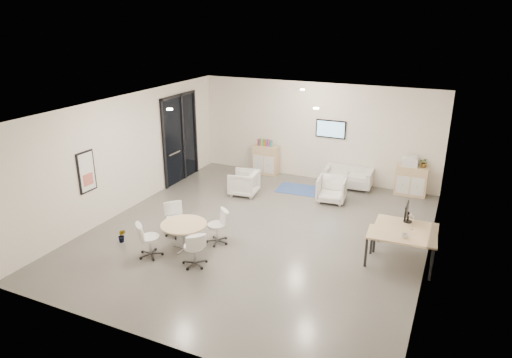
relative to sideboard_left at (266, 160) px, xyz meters
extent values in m
cube|color=#585550|center=(1.67, -4.25, -0.89)|extent=(8.00, 9.00, 0.80)
cube|color=white|center=(1.67, -4.25, 3.11)|extent=(8.00, 9.00, 0.80)
cube|color=silver|center=(1.67, 0.65, 1.11)|extent=(8.00, 0.80, 3.20)
cube|color=silver|center=(1.67, -9.15, 1.11)|extent=(8.00, 0.80, 3.20)
cube|color=silver|center=(-2.73, -4.25, 1.11)|extent=(0.80, 9.00, 3.20)
cube|color=silver|center=(6.07, -4.25, 1.11)|extent=(0.80, 9.00, 3.20)
cube|color=black|center=(-2.29, -1.75, 0.94)|extent=(0.02, 1.90, 2.85)
cube|color=black|center=(-2.27, -1.75, 2.32)|extent=(0.06, 1.90, 0.08)
cube|color=black|center=(-2.27, -2.66, 0.94)|extent=(0.06, 0.08, 2.85)
cube|color=black|center=(-2.27, -0.84, 0.94)|extent=(0.06, 0.08, 2.85)
cube|color=black|center=(-2.27, -1.60, 0.94)|extent=(0.06, 0.07, 2.85)
cube|color=#B2B2B7|center=(-2.23, -2.20, 0.56)|extent=(0.04, 0.60, 0.05)
cube|color=black|center=(-2.31, -5.85, 1.06)|extent=(0.04, 0.54, 1.04)
cube|color=white|center=(-2.28, -5.85, 1.06)|extent=(0.01, 0.46, 0.96)
cube|color=#C65E54|center=(-2.28, -5.85, 0.86)|extent=(0.01, 0.32, 0.30)
cube|color=black|center=(2.17, 0.22, 1.26)|extent=(0.98, 0.05, 0.58)
cube|color=#86BFE7|center=(2.17, 0.19, 1.26)|extent=(0.90, 0.01, 0.50)
cylinder|color=#FFEAC6|center=(-0.13, -5.25, 2.69)|extent=(0.14, 0.14, 0.03)
cylinder|color=#FFEAC6|center=(2.87, -3.75, 2.69)|extent=(0.14, 0.14, 0.03)
cylinder|color=#FFEAC6|center=(1.67, -1.25, 2.69)|extent=(0.14, 0.14, 0.03)
cube|color=tan|center=(0.00, 0.00, 0.00)|extent=(0.87, 0.44, 0.98)
cube|color=silver|center=(-0.20, -0.22, -0.10)|extent=(0.37, 0.02, 0.59)
cube|color=silver|center=(0.20, -0.22, -0.10)|extent=(0.37, 0.02, 0.59)
cube|color=tan|center=(4.82, 0.01, -0.03)|extent=(0.92, 0.43, 0.92)
cube|color=silver|center=(4.61, -0.21, -0.12)|extent=(0.39, 0.02, 0.55)
cube|color=silver|center=(5.03, -0.21, -0.12)|extent=(0.39, 0.02, 0.55)
cube|color=red|center=(-0.27, 0.00, 0.60)|extent=(0.04, 0.14, 0.22)
cube|color=#337FCC|center=(-0.21, 0.00, 0.60)|extent=(0.04, 0.14, 0.22)
cube|color=gold|center=(-0.14, 0.00, 0.60)|extent=(0.04, 0.14, 0.22)
cube|color=#4CB24C|center=(-0.08, 0.00, 0.60)|extent=(0.04, 0.14, 0.22)
cube|color=#CC6619|center=(-0.01, 0.00, 0.60)|extent=(0.04, 0.14, 0.22)
cube|color=purple|center=(0.05, 0.00, 0.60)|extent=(0.04, 0.14, 0.22)
cube|color=#E54C7F|center=(0.12, 0.00, 0.60)|extent=(0.04, 0.14, 0.22)
cube|color=teal|center=(0.19, 0.00, 0.60)|extent=(0.04, 0.14, 0.22)
cube|color=white|center=(4.72, 0.01, 0.56)|extent=(0.48, 0.41, 0.26)
cube|color=white|center=(4.72, 0.01, 0.72)|extent=(0.36, 0.31, 0.06)
cube|color=silver|center=(2.92, -0.16, -0.26)|extent=(1.52, 0.82, 0.28)
cube|color=silver|center=(2.92, 0.12, 0.02)|extent=(1.48, 0.25, 0.28)
cube|color=silver|center=(2.25, -0.16, -0.12)|extent=(0.17, 0.74, 0.55)
cube|color=silver|center=(3.59, -0.16, -0.12)|extent=(0.17, 0.74, 0.55)
cube|color=navy|center=(1.63, -0.99, -0.48)|extent=(1.51, 1.06, 0.01)
imported|color=silver|center=(0.18, -2.09, -0.08)|extent=(0.84, 0.89, 0.82)
imported|color=silver|center=(2.77, -1.52, -0.08)|extent=(0.88, 0.83, 0.82)
cube|color=tan|center=(5.15, -3.79, 0.20)|extent=(1.38, 0.71, 0.04)
cube|color=black|center=(4.52, -4.08, -0.15)|extent=(0.05, 0.05, 0.67)
cube|color=black|center=(5.78, -4.08, -0.15)|extent=(0.05, 0.05, 0.67)
cube|color=black|center=(4.52, -3.50, -0.15)|extent=(0.05, 0.05, 0.67)
cube|color=black|center=(5.78, -3.50, -0.15)|extent=(0.05, 0.05, 0.67)
cube|color=tan|center=(5.14, -4.50, 0.24)|extent=(1.49, 0.82, 0.04)
cube|color=black|center=(4.47, -4.81, -0.14)|extent=(0.05, 0.05, 0.71)
cube|color=black|center=(5.81, -4.81, -0.14)|extent=(0.05, 0.05, 0.71)
cube|color=black|center=(4.47, -4.19, -0.14)|extent=(0.05, 0.05, 0.71)
cube|color=black|center=(5.81, -4.19, -0.14)|extent=(0.05, 0.05, 0.71)
cylinder|color=black|center=(5.15, -3.64, 0.23)|extent=(0.20, 0.20, 0.02)
cube|color=black|center=(5.15, -3.64, 0.35)|extent=(0.04, 0.03, 0.24)
cube|color=black|center=(5.10, -3.64, 0.50)|extent=(0.03, 0.50, 0.32)
cylinder|color=tan|center=(0.44, -5.79, 0.14)|extent=(1.07, 1.07, 0.04)
cylinder|color=#B2B2B7|center=(0.44, -5.79, -0.18)|extent=(0.10, 0.10, 0.62)
cube|color=#B2B2B7|center=(0.44, -5.79, -0.47)|extent=(0.62, 0.06, 0.03)
cube|color=#B2B2B7|center=(0.44, -5.79, -0.47)|extent=(0.06, 0.62, 0.03)
imported|color=#3F7F3F|center=(5.13, 0.03, 0.55)|extent=(0.33, 0.36, 0.24)
imported|color=#3F7F3F|center=(-1.13, -6.14, -0.41)|extent=(0.30, 0.39, 0.15)
imported|color=white|center=(5.20, -4.59, 0.32)|extent=(0.14, 0.11, 0.12)
camera|label=1|loc=(5.96, -13.78, 4.72)|focal=32.00mm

